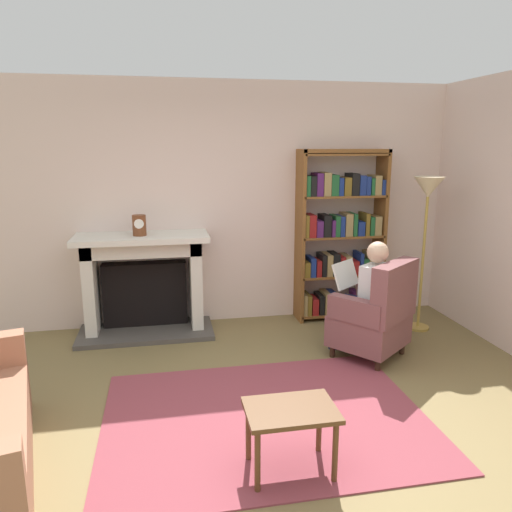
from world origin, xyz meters
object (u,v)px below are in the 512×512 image
(bookshelf, at_px, (340,237))
(side_table, at_px, (291,418))
(mantel_clock, at_px, (139,225))
(seated_reader, at_px, (366,293))
(armchair_reading, at_px, (376,316))
(fireplace, at_px, (144,280))
(floor_lamp, at_px, (427,201))

(bookshelf, distance_m, side_table, 3.00)
(mantel_clock, distance_m, seated_reader, 2.39)
(side_table, bearing_deg, armchair_reading, 50.43)
(fireplace, height_order, seated_reader, seated_reader)
(armchair_reading, bearing_deg, bookshelf, -130.82)
(seated_reader, relative_size, side_table, 2.04)
(mantel_clock, xyz_separation_m, seated_reader, (2.12, -0.93, -0.58))
(fireplace, height_order, floor_lamp, floor_lamp)
(fireplace, distance_m, side_table, 2.79)
(bookshelf, distance_m, floor_lamp, 1.03)
(mantel_clock, distance_m, side_table, 2.82)
(fireplace, relative_size, bookshelf, 0.73)
(seated_reader, bearing_deg, fireplace, -64.37)
(armchair_reading, bearing_deg, floor_lamp, 179.32)
(mantel_clock, height_order, armchair_reading, mantel_clock)
(bookshelf, relative_size, floor_lamp, 1.17)
(mantel_clock, distance_m, floor_lamp, 3.04)
(floor_lamp, bearing_deg, bookshelf, 144.11)
(seated_reader, height_order, side_table, seated_reader)
(floor_lamp, bearing_deg, armchair_reading, -142.45)
(mantel_clock, xyz_separation_m, bookshelf, (2.25, 0.13, -0.22))
(armchair_reading, xyz_separation_m, side_table, (-1.23, -1.49, -0.06))
(bookshelf, bearing_deg, seated_reader, -96.69)
(mantel_clock, relative_size, floor_lamp, 0.13)
(mantel_clock, xyz_separation_m, armchair_reading, (2.20, -1.03, -0.77))
(armchair_reading, bearing_deg, side_table, 12.20)
(mantel_clock, bearing_deg, fireplace, 80.80)
(mantel_clock, bearing_deg, armchair_reading, -25.04)
(mantel_clock, bearing_deg, floor_lamp, -7.75)
(fireplace, xyz_separation_m, floor_lamp, (2.98, -0.51, 0.85))
(fireplace, bearing_deg, floor_lamp, -9.68)
(bookshelf, xyz_separation_m, armchair_reading, (-0.05, -1.16, -0.55))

